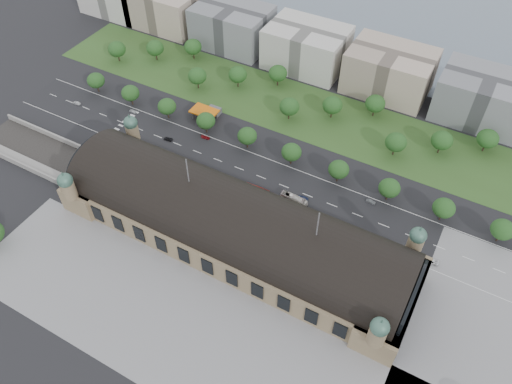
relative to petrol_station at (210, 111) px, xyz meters
The scene contains 52 objects.
ground 84.71m from the petrol_station, 50.45° to the right, with size 900.00×900.00×0.00m, color black.
station 84.98m from the petrol_station, 50.45° to the right, with size 150.00×48.40×44.30m.
track_cutting 87.79m from the petrol_station, 129.73° to the right, with size 70.00×24.00×3.10m.
plaza_south 126.63m from the petrol_station, 59.68° to the right, with size 190.00×48.00×0.12m, color gray.
plaza_east 169.97m from the petrol_station, 22.59° to the right, with size 56.00×100.00×0.12m, color gray.
road_slab 43.62m from the petrol_station, 38.82° to the right, with size 260.00×26.00×0.10m, color black.
grass_belt 47.86m from the petrol_station, 35.47° to the left, with size 300.00×45.00×0.10m, color #325321.
petrol_station is the anchor object (origin of this frame).
office_1 102.26m from the petrol_station, 138.33° to the left, with size 45.00×32.00×24.00m, color #C1AC97.
office_2 73.13m from the petrol_station, 111.07° to the left, with size 45.00×32.00×24.00m, color gray.
office_3 72.38m from the petrol_station, 70.56° to the left, with size 45.00×32.00×24.00m, color beige.
office_4 100.64m from the petrol_station, 42.50° to the left, with size 45.00×32.00×24.00m, color #C1AC97.
office_5 141.49m from the petrol_station, 28.66° to the left, with size 45.00×32.00×24.00m, color gray.
tree_row_0 67.38m from the petrol_station, 169.47° to the right, with size 9.60×9.60×11.52m.
tree_row_1 44.08m from the petrol_station, 163.73° to the right, with size 9.60×9.60×11.52m.
tree_row_2 22.32m from the petrol_station, 145.83° to the right, with size 9.60×9.60×11.52m.
tree_row_3 14.35m from the petrol_station, 64.33° to the right, with size 9.60×9.60×11.52m.
tree_row_4 32.64m from the petrol_station, 22.33° to the right, with size 9.60×9.60×11.52m.
tree_row_5 55.47m from the petrol_station, 12.84° to the right, with size 9.60×9.60×11.52m.
tree_row_6 78.99m from the petrol_station, ahead, with size 9.60×9.60×11.52m.
tree_row_7 102.74m from the petrol_station, ahead, with size 9.60×9.60×11.52m.
tree_row_8 126.58m from the petrol_station, ahead, with size 9.60×9.60×11.52m.
tree_row_9 150.47m from the petrol_station, ahead, with size 9.60×9.60×11.52m.
tree_belt_0 78.30m from the petrol_station, 166.89° to the left, with size 10.40×10.40×12.48m.
tree_belt_1 64.57m from the petrol_station, 152.50° to the left, with size 10.40×10.40×12.48m.
tree_belt_2 56.72m from the petrol_station, 132.40° to the left, with size 10.40×10.40×12.48m.
tree_belt_3 26.54m from the petrol_station, 137.15° to the left, with size 10.40×10.40×12.48m.
tree_belt_4 30.15m from the petrol_station, 90.18° to the left, with size 10.40×10.40×12.48m.
tree_belt_5 46.08m from the petrol_station, 65.62° to the left, with size 10.40×10.40×12.48m.
tree_belt_6 42.15m from the petrol_station, 25.05° to the left, with size 10.40×10.40×12.48m.
tree_belt_7 64.40m from the petrol_station, 27.57° to the left, with size 10.40×10.40×12.48m.
tree_belt_8 86.76m from the petrol_station, 28.79° to the left, with size 10.40×10.40×12.48m.
tree_belt_9 96.68m from the petrol_station, 10.57° to the left, with size 10.40×10.40×12.48m.
tree_belt_10 117.83m from the petrol_station, 14.62° to the left, with size 10.40×10.40×12.48m.
tree_belt_11 139.39m from the petrol_station, 17.43° to the left, with size 10.40×10.40×12.48m.
traffic_car_0 73.83m from the petrol_station, 158.71° to the right, with size 1.82×4.53×1.54m, color white.
traffic_car_1 41.59m from the petrol_station, 154.55° to the right, with size 1.38×3.96×1.31m, color gray.
traffic_car_2 28.11m from the petrol_station, 106.29° to the right, with size 2.13×4.62×1.28m, color black.
traffic_car_3 18.64m from the petrol_station, 64.35° to the right, with size 1.83×4.51×1.31m, color maroon.
traffic_car_4 75.42m from the petrol_station, 23.70° to the right, with size 1.92×4.78×1.63m, color #192346.
traffic_car_5 98.05m from the petrol_station, 10.37° to the right, with size 1.50×4.29×1.41m, color #575B5F.
traffic_car_6 133.98m from the petrol_station, 15.76° to the right, with size 2.73×5.93×1.65m, color white.
parked_car_0 49.56m from the petrol_station, 116.57° to the right, with size 1.63×4.67×1.54m, color black.
parked_car_1 43.66m from the petrol_station, 99.01° to the right, with size 2.31×5.01×1.39m, color maroon.
parked_car_2 43.28m from the petrol_station, 68.75° to the right, with size 2.07×5.09×1.48m, color #192248.
parked_car_3 41.18m from the petrol_station, 78.45° to the right, with size 1.54×3.83×1.31m, color #58595F.
parked_car_4 44.47m from the petrol_station, 68.07° to the right, with size 1.43×4.10×1.35m, color silver.
parked_car_5 52.79m from the petrol_station, 57.10° to the right, with size 2.51×5.44×1.51m, color gray.
parked_car_6 53.30m from the petrol_station, 49.15° to the right, with size 2.24×5.50×1.60m, color black.
bus_west 61.35m from the petrol_station, 37.25° to the right, with size 2.91×12.45×3.47m, color red.
bus_mid 73.68m from the petrol_station, 27.06° to the right, with size 2.80×11.98×3.34m, color white.
bus_east 74.41m from the petrol_station, 26.91° to the right, with size 2.86×12.23×3.41m, color silver.
Camera 1 is at (69.41, -106.75, 166.96)m, focal length 35.00 mm.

